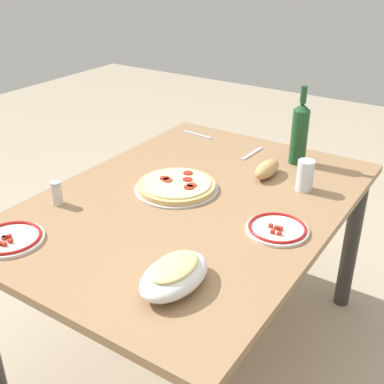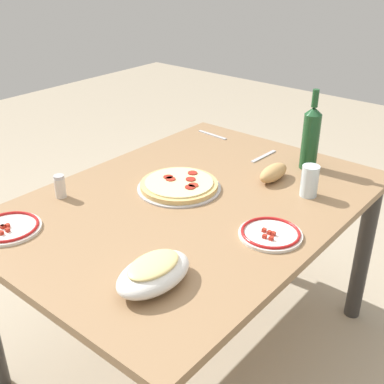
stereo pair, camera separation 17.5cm
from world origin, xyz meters
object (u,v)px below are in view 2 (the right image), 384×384
object	(u,v)px
water_glass	(310,181)
side_plate_near	(270,233)
wine_bottle	(311,137)
spice_shaker	(60,186)
bread_loaf	(273,173)
pepperoni_pizza	(179,185)
side_plate_far	(8,228)
dining_table	(192,223)
baked_pasta_dish	(154,272)

from	to	relation	value
water_glass	side_plate_near	world-z (taller)	water_glass
wine_bottle	spice_shaker	bearing A→B (deg)	145.08
bread_loaf	water_glass	bearing A→B (deg)	-100.21
pepperoni_pizza	spice_shaker	distance (m)	0.44
pepperoni_pizza	water_glass	size ratio (longest dim) A/B	2.69
bread_loaf	side_plate_far	bearing A→B (deg)	152.06
dining_table	baked_pasta_dish	distance (m)	0.53
wine_bottle	side_plate_far	size ratio (longest dim) A/B	1.58
pepperoni_pizza	spice_shaker	size ratio (longest dim) A/B	3.67
baked_pasta_dish	spice_shaker	xyz separation A→B (m)	(0.15, 0.62, 0.00)
pepperoni_pizza	side_plate_near	bearing A→B (deg)	-98.62
wine_bottle	spice_shaker	xyz separation A→B (m)	(-0.82, 0.57, -0.09)
baked_pasta_dish	bread_loaf	distance (m)	0.78
bread_loaf	baked_pasta_dish	bearing A→B (deg)	-172.98
side_plate_near	pepperoni_pizza	bearing A→B (deg)	81.38
side_plate_near	baked_pasta_dish	bearing A→B (deg)	164.64
wine_bottle	pepperoni_pizza	bearing A→B (deg)	150.02
dining_table	pepperoni_pizza	xyz separation A→B (m)	(0.04, 0.09, 0.12)
dining_table	pepperoni_pizza	world-z (taller)	pepperoni_pizza
pepperoni_pizza	side_plate_far	xyz separation A→B (m)	(-0.58, 0.23, -0.01)
side_plate_near	spice_shaker	bearing A→B (deg)	109.61
water_glass	baked_pasta_dish	bearing A→B (deg)	174.38
dining_table	side_plate_near	distance (m)	0.37
wine_bottle	bread_loaf	bearing A→B (deg)	166.44
wine_bottle	bread_loaf	xyz separation A→B (m)	(-0.20, 0.05, -0.10)
pepperoni_pizza	water_glass	distance (m)	0.48
water_glass	side_plate_near	bearing A→B (deg)	-172.95
water_glass	bread_loaf	xyz separation A→B (m)	(0.03, 0.17, -0.03)
water_glass	side_plate_far	world-z (taller)	water_glass
dining_table	side_plate_far	distance (m)	0.64
side_plate_near	bread_loaf	size ratio (longest dim) A/B	1.24
baked_pasta_dish	water_glass	world-z (taller)	water_glass
side_plate_near	side_plate_far	world-z (taller)	same
dining_table	spice_shaker	distance (m)	0.50
wine_bottle	dining_table	bearing A→B (deg)	160.26
dining_table	bread_loaf	xyz separation A→B (m)	(0.33, -0.14, 0.13)
pepperoni_pizza	wine_bottle	distance (m)	0.58
pepperoni_pizza	spice_shaker	bearing A→B (deg)	138.71
dining_table	wine_bottle	size ratio (longest dim) A/B	4.23
side_plate_near	spice_shaker	world-z (taller)	spice_shaker
dining_table	baked_pasta_dish	bearing A→B (deg)	-152.10
dining_table	side_plate_far	world-z (taller)	side_plate_far
pepperoni_pizza	side_plate_near	distance (m)	0.45
side_plate_far	spice_shaker	size ratio (longest dim) A/B	2.41
baked_pasta_dish	water_glass	xyz separation A→B (m)	(0.75, -0.07, 0.02)
bread_loaf	spice_shaker	bearing A→B (deg)	139.92
water_glass	spice_shaker	distance (m)	0.91
baked_pasta_dish	bread_loaf	xyz separation A→B (m)	(0.78, 0.10, -0.01)
side_plate_far	bread_loaf	size ratio (longest dim) A/B	1.27
baked_pasta_dish	side_plate_far	xyz separation A→B (m)	(-0.10, 0.56, -0.03)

